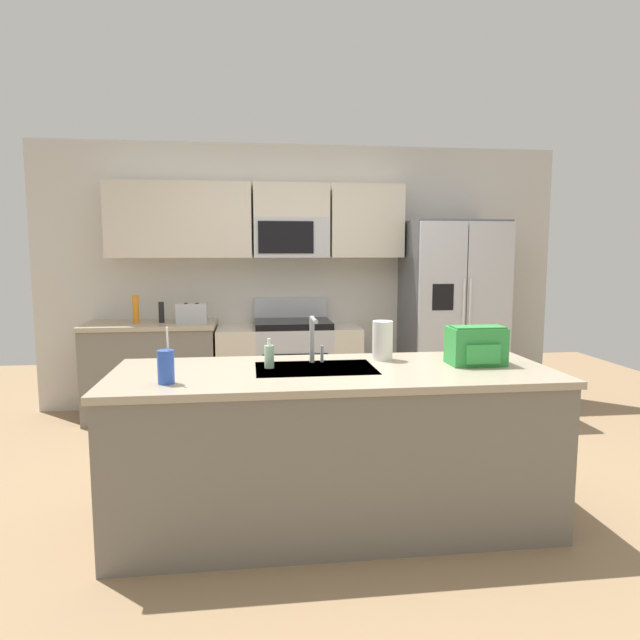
{
  "coord_description": "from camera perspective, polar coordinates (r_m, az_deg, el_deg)",
  "views": [
    {
      "loc": [
        -0.55,
        -3.56,
        1.57
      ],
      "look_at": [
        -0.02,
        0.6,
        1.05
      ],
      "focal_mm": 31.68,
      "sensor_mm": 36.0,
      "label": 1
    }
  ],
  "objects": [
    {
      "name": "back_counter",
      "position": [
        5.55,
        -16.59,
        -4.86
      ],
      "size": [
        1.2,
        0.63,
        0.9
      ],
      "color": "slate",
      "rests_on": "ground"
    },
    {
      "name": "pepper_mill",
      "position": [
        5.45,
        -15.73,
        0.76
      ],
      "size": [
        0.05,
        0.05,
        0.19
      ],
      "primitive_type": "cylinder",
      "color": "black",
      "rests_on": "back_counter"
    },
    {
      "name": "drink_cup_blue",
      "position": [
        2.95,
        -15.3,
        -4.56
      ],
      "size": [
        0.08,
        0.08,
        0.29
      ],
      "color": "blue",
      "rests_on": "island_counter"
    },
    {
      "name": "toaster",
      "position": [
        5.37,
        -12.82,
        0.69
      ],
      "size": [
        0.28,
        0.16,
        0.18
      ],
      "color": "#B7BABF",
      "rests_on": "back_counter"
    },
    {
      "name": "island_counter",
      "position": [
        3.32,
        1.39,
        -12.57
      ],
      "size": [
        2.48,
        0.94,
        0.9
      ],
      "color": "slate",
      "rests_on": "ground"
    },
    {
      "name": "backpack",
      "position": [
        3.44,
        15.5,
        -2.44
      ],
      "size": [
        0.32,
        0.22,
        0.23
      ],
      "color": "green",
      "rests_on": "island_counter"
    },
    {
      "name": "ground_plane",
      "position": [
        3.93,
        1.51,
        -16.48
      ],
      "size": [
        9.0,
        9.0,
        0.0
      ],
      "primitive_type": "plane",
      "color": "#997A56",
      "rests_on": "ground"
    },
    {
      "name": "sink_faucet",
      "position": [
        3.35,
        -0.66,
        -1.56
      ],
      "size": [
        0.09,
        0.21,
        0.28
      ],
      "color": "#B7BABF",
      "rests_on": "island_counter"
    },
    {
      "name": "paper_towel_roll",
      "position": [
        3.48,
        6.34,
        -2.07
      ],
      "size": [
        0.12,
        0.12,
        0.24
      ],
      "primitive_type": "cylinder",
      "color": "white",
      "rests_on": "island_counter"
    },
    {
      "name": "soap_dispenser",
      "position": [
        3.24,
        -5.16,
        -3.66
      ],
      "size": [
        0.06,
        0.06,
        0.17
      ],
      "color": "#A5D8B2",
      "rests_on": "island_counter"
    },
    {
      "name": "kitchen_wall_unit",
      "position": [
        5.66,
        -3.1,
        6.07
      ],
      "size": [
        5.2,
        0.43,
        2.6
      ],
      "color": "beige",
      "rests_on": "ground"
    },
    {
      "name": "range_oven",
      "position": [
        5.49,
        -3.15,
        -4.78
      ],
      "size": [
        1.36,
        0.61,
        1.1
      ],
      "color": "#B7BABF",
      "rests_on": "ground"
    },
    {
      "name": "refrigerator",
      "position": [
        5.68,
        13.15,
        0.36
      ],
      "size": [
        0.9,
        0.76,
        1.85
      ],
      "color": "#4C4F54",
      "rests_on": "ground"
    },
    {
      "name": "bottle_orange",
      "position": [
        5.48,
        -18.11,
        1.04
      ],
      "size": [
        0.06,
        0.06,
        0.26
      ],
      "primitive_type": "cylinder",
      "color": "orange",
      "rests_on": "back_counter"
    }
  ]
}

